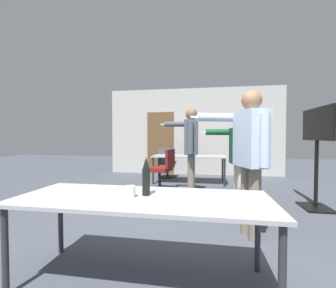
% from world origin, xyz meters
% --- Properties ---
extents(back_wall, '(5.61, 0.12, 2.81)m').
position_xyz_m(back_wall, '(-0.03, 5.90, 1.39)').
color(back_wall, beige).
rests_on(back_wall, ground_plane).
extents(conference_table_near, '(2.10, 0.78, 0.73)m').
position_xyz_m(conference_table_near, '(-0.13, 0.29, 0.67)').
color(conference_table_near, '#A8A8AD').
rests_on(conference_table_near, ground_plane).
extents(conference_table_far, '(1.92, 0.83, 0.73)m').
position_xyz_m(conference_table_far, '(-0.05, 4.48, 0.66)').
color(conference_table_far, '#A8A8AD').
rests_on(conference_table_far, ground_plane).
extents(tv_screen, '(0.44, 1.05, 1.72)m').
position_xyz_m(tv_screen, '(2.25, 2.67, 1.07)').
color(tv_screen, black).
rests_on(tv_screen, ground_plane).
extents(person_near_casual, '(0.82, 0.68, 1.81)m').
position_xyz_m(person_near_casual, '(0.09, 3.04, 1.09)').
color(person_near_casual, slate).
rests_on(person_near_casual, ground_plane).
extents(person_far_watching, '(0.81, 0.66, 1.59)m').
position_xyz_m(person_far_watching, '(0.94, 2.38, 0.95)').
color(person_far_watching, beige).
rests_on(person_far_watching, ground_plane).
extents(person_right_polo, '(0.93, 0.64, 1.78)m').
position_xyz_m(person_right_polo, '(0.92, 1.33, 1.08)').
color(person_right_polo, slate).
rests_on(person_right_polo, ground_plane).
extents(office_chair_mid_tucked, '(0.61, 0.56, 0.94)m').
position_xyz_m(office_chair_mid_tucked, '(-0.58, 3.52, 0.45)').
color(office_chair_mid_tucked, black).
rests_on(office_chair_mid_tucked, ground_plane).
extents(office_chair_side_rolled, '(0.52, 0.56, 0.90)m').
position_xyz_m(office_chair_side_rolled, '(-0.75, 5.11, 0.42)').
color(office_chair_side_rolled, black).
rests_on(office_chair_side_rolled, ground_plane).
extents(beer_bottle, '(0.07, 0.07, 0.34)m').
position_xyz_m(beer_bottle, '(-0.11, 0.34, 0.88)').
color(beer_bottle, black).
rests_on(beer_bottle, conference_table_near).
extents(drink_cup, '(0.08, 0.08, 0.09)m').
position_xyz_m(drink_cup, '(-0.22, 0.26, 0.77)').
color(drink_cup, silver).
rests_on(drink_cup, conference_table_near).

